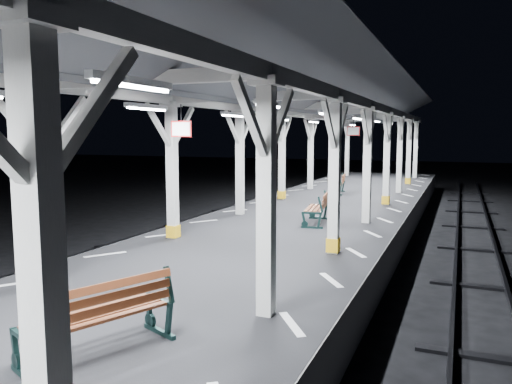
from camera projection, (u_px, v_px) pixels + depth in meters
The scene contains 10 objects.
ground at pixel (208, 316), 9.79m from camera, with size 120.00×120.00×0.00m, color black.
platform at pixel (208, 291), 9.73m from camera, with size 6.00×50.00×1.00m, color black.
hazard_stripes_left at pixel (105, 255), 10.60m from camera, with size 1.00×48.00×0.01m, color silver.
hazard_stripes_right at pixel (331, 280), 8.75m from camera, with size 1.00×48.00×0.01m, color silver.
track_left at pixel (19, 283), 11.67m from camera, with size 2.20×60.00×0.16m.
track_right at pixel (488, 355), 7.89m from camera, with size 2.20×60.00×0.16m.
canopy at pixel (205, 80), 9.25m from camera, with size 5.40×49.00×4.65m.
bench_near at pixel (102, 315), 5.69m from camera, with size 1.26×1.85×0.94m.
bench_mid at pixel (319, 207), 14.22m from camera, with size 0.85×1.72×0.89m.
bench_far at pixel (339, 183), 21.42m from camera, with size 0.77×1.59×0.83m.
Camera 1 is at (4.47, -8.37, 3.56)m, focal length 35.00 mm.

